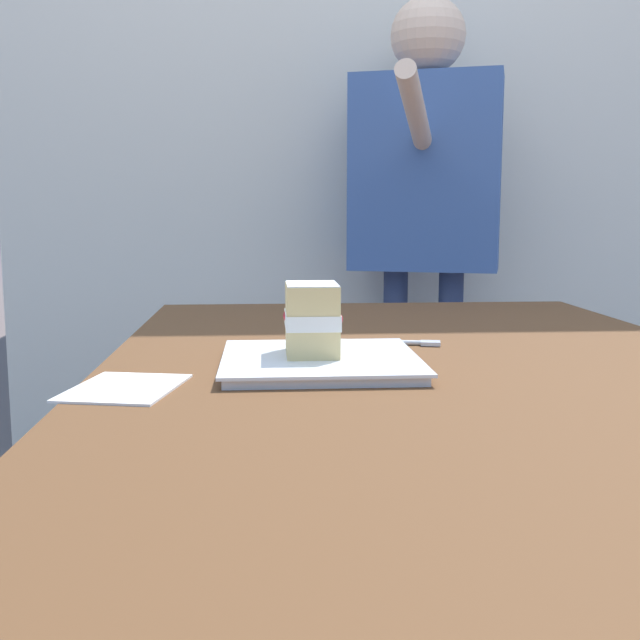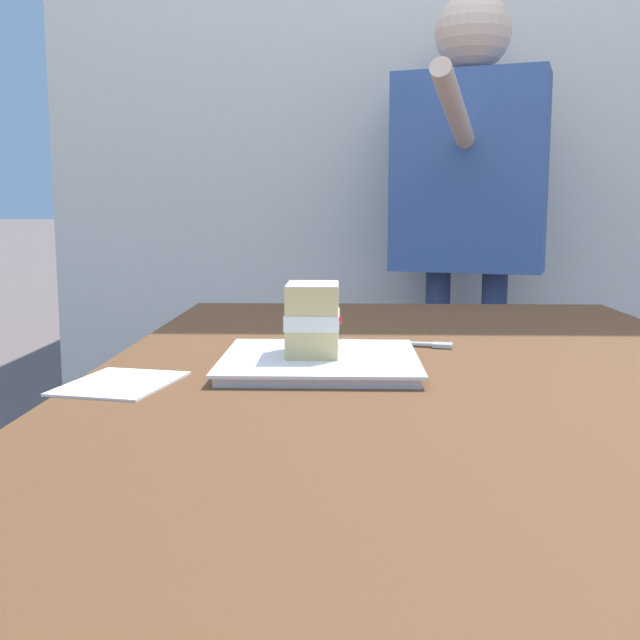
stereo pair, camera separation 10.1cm
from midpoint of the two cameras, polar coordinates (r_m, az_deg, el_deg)
name	(u,v)px [view 1 (the left image)]	position (r m, az deg, el deg)	size (l,w,h in m)	color
patio_table	(442,442)	(1.00, 6.22, -9.09)	(1.52, 0.90, 0.71)	brown
dessert_plate	(320,361)	(1.02, -2.84, -3.13)	(0.26, 0.26, 0.02)	white
cake_slice	(312,319)	(1.02, -3.45, 0.05)	(0.09, 0.08, 0.10)	#E0C17A
dessert_fork	(393,342)	(1.19, 3.08, -1.70)	(0.05, 0.17, 0.01)	silver
paper_napkin	(125,388)	(0.94, -17.38, -4.89)	(0.17, 0.15, 0.00)	white
diner_person	(425,183)	(2.15, 6.51, 10.15)	(0.57, 0.44, 1.49)	navy
patio_building	(417,99)	(4.92, 6.63, 16.11)	(4.95, 3.43, 3.20)	silver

